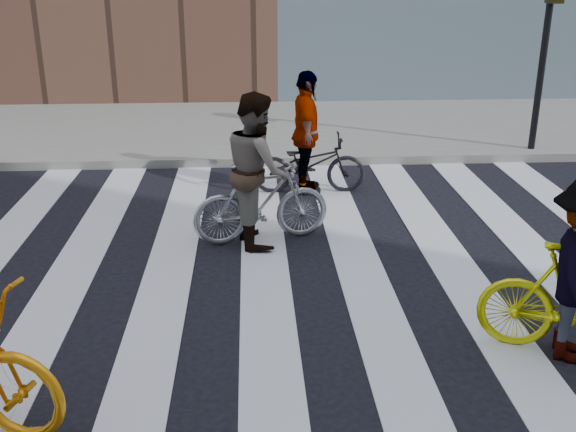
{
  "coord_description": "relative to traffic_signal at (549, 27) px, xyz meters",
  "views": [
    {
      "loc": [
        -0.69,
        -6.18,
        3.33
      ],
      "look_at": [
        -0.31,
        0.3,
        0.87
      ],
      "focal_mm": 42.0,
      "sensor_mm": 36.0,
      "label": 1
    }
  ],
  "objects": [
    {
      "name": "ground",
      "position": [
        -4.4,
        -5.32,
        -2.28
      ],
      "size": [
        100.0,
        100.0,
        0.0
      ],
      "primitive_type": "plane",
      "color": "black",
      "rests_on": "ground"
    },
    {
      "name": "sidewalk_far",
      "position": [
        -4.4,
        2.18,
        -2.2
      ],
      "size": [
        100.0,
        5.0,
        0.15
      ],
      "primitive_type": "cube",
      "color": "gray",
      "rests_on": "ground"
    },
    {
      "name": "zebra_crosswalk",
      "position": [
        -4.4,
        -5.32,
        -2.27
      ],
      "size": [
        8.25,
        10.0,
        0.01
      ],
      "color": "silver",
      "rests_on": "ground"
    },
    {
      "name": "traffic_signal",
      "position": [
        0.0,
        0.0,
        0.0
      ],
      "size": [
        0.22,
        0.42,
        3.33
      ],
      "color": "black",
      "rests_on": "ground"
    },
    {
      "name": "bike_silver_mid",
      "position": [
        -4.97,
        -3.6,
        -1.76
      ],
      "size": [
        1.79,
        0.84,
        1.03
      ],
      "primitive_type": "imported",
      "rotation": [
        0.0,
        0.0,
        1.79
      ],
      "color": "#A7A9B1",
      "rests_on": "ground"
    },
    {
      "name": "bike_dark_rear",
      "position": [
        -4.2,
        -1.71,
        -1.83
      ],
      "size": [
        1.7,
        0.61,
        0.89
      ],
      "primitive_type": "imported",
      "rotation": [
        0.0,
        0.0,
        1.56
      ],
      "color": "black",
      "rests_on": "ground"
    },
    {
      "name": "rider_mid",
      "position": [
        -5.02,
        -3.6,
        -1.33
      ],
      "size": [
        0.9,
        1.05,
        1.9
      ],
      "primitive_type": "imported",
      "rotation": [
        0.0,
        0.0,
        1.79
      ],
      "color": "slate",
      "rests_on": "ground"
    },
    {
      "name": "rider_rear",
      "position": [
        -4.25,
        -1.71,
        -1.35
      ],
      "size": [
        0.46,
        1.09,
        1.85
      ],
      "primitive_type": "imported",
      "rotation": [
        0.0,
        0.0,
        1.56
      ],
      "color": "slate",
      "rests_on": "ground"
    }
  ]
}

